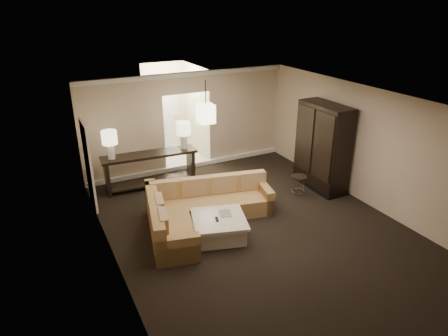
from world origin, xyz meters
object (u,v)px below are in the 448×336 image
sectional_sofa (198,210)px  coffee_table (219,227)px  drink_table (299,181)px  armoire (322,148)px  person (156,126)px  console_table (150,167)px

sectional_sofa → coffee_table: (0.17, -0.68, -0.11)m
coffee_table → drink_table: 2.80m
armoire → person: size_ratio=1.24×
coffee_table → person: 5.44m
coffee_table → person: person is taller
coffee_table → console_table: size_ratio=0.55×
coffee_table → person: bearing=85.6°
armoire → person: bearing=124.7°
armoire → console_table: bearing=153.4°
sectional_sofa → console_table: (-0.36, 2.30, 0.22)m
person → armoire: bearing=142.2°
console_table → person: size_ratio=1.38×
console_table → person: 2.60m
armoire → person: (-3.04, 4.40, -0.17)m
coffee_table → armoire: size_ratio=0.61×
drink_table → person: (-2.26, 4.54, 0.54)m
sectional_sofa → drink_table: bearing=15.8°
coffee_table → console_table: bearing=100.2°
sectional_sofa → person: size_ratio=1.80×
sectional_sofa → person: (0.59, 4.70, 0.56)m
coffee_table → drink_table: size_ratio=2.70×
sectional_sofa → coffee_table: sectional_sofa is taller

